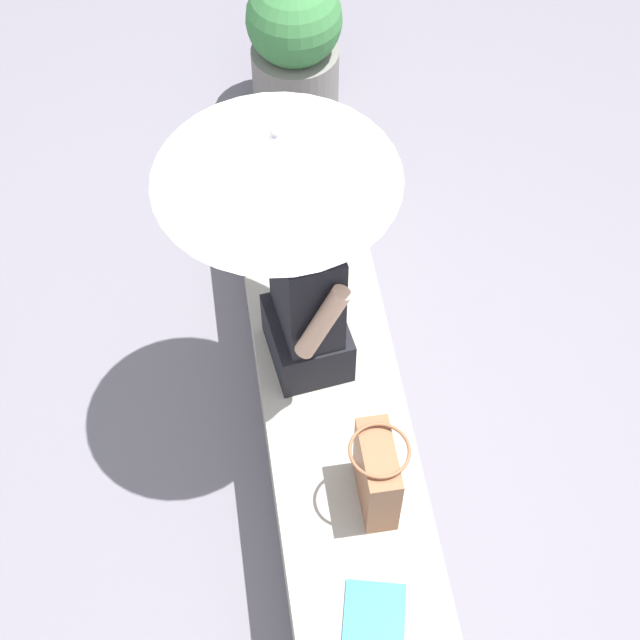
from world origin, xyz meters
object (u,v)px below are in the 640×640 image
(parasol, at_px, (276,157))
(planter_near, at_px, (295,43))
(person_seated, at_px, (307,294))
(magazine, at_px, (374,624))
(tote_bag_canvas, at_px, (377,474))
(handbag_black, at_px, (314,202))

(parasol, height_order, planter_near, parasol)
(person_seated, height_order, magazine, person_seated)
(tote_bag_canvas, xyz_separation_m, planter_near, (-2.54, 0.06, -0.21))
(handbag_black, distance_m, tote_bag_canvas, 1.28)
(tote_bag_canvas, height_order, magazine, tote_bag_canvas)
(parasol, relative_size, planter_near, 1.42)
(handbag_black, xyz_separation_m, magazine, (1.72, -0.06, -0.15))
(magazine, bearing_deg, tote_bag_canvas, -177.03)
(handbag_black, xyz_separation_m, tote_bag_canvas, (1.28, 0.02, 0.02))
(handbag_black, height_order, planter_near, planter_near)
(person_seated, xyz_separation_m, magazine, (1.08, 0.06, -0.38))
(person_seated, height_order, tote_bag_canvas, person_seated)
(person_seated, height_order, parasol, parasol)
(person_seated, bearing_deg, magazine, 3.25)
(person_seated, height_order, handbag_black, person_seated)
(handbag_black, relative_size, magazine, 1.14)
(planter_near, bearing_deg, tote_bag_canvas, -1.43)
(person_seated, bearing_deg, parasol, -130.57)
(magazine, distance_m, planter_near, 2.99)
(parasol, bearing_deg, planter_near, 171.10)
(tote_bag_canvas, relative_size, magazine, 1.24)
(handbag_black, bearing_deg, planter_near, 176.08)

